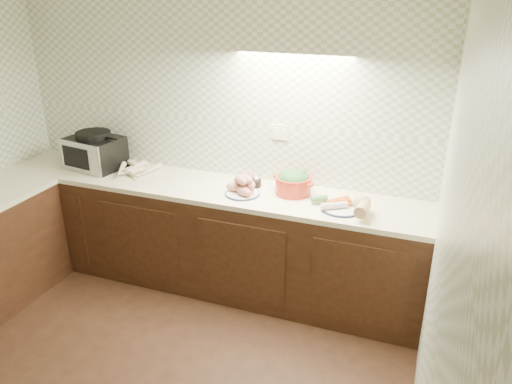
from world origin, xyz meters
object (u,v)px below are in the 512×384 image
(parsnip_pile, at_px, (140,172))
(onion_bowl, at_px, (252,181))
(toaster_oven, at_px, (95,151))
(dutch_oven, at_px, (293,182))
(sweet_potato_plate, at_px, (243,187))
(veg_plate, at_px, (350,204))

(parsnip_pile, distance_m, onion_bowl, 0.97)
(toaster_oven, xyz_separation_m, parsnip_pile, (0.48, -0.05, -0.12))
(onion_bowl, distance_m, dutch_oven, 0.36)
(parsnip_pile, height_order, sweet_potato_plate, sweet_potato_plate)
(toaster_oven, relative_size, parsnip_pile, 1.35)
(toaster_oven, bearing_deg, sweet_potato_plate, 4.38)
(veg_plate, bearing_deg, parsnip_pile, 177.96)
(parsnip_pile, bearing_deg, toaster_oven, 174.23)
(sweet_potato_plate, xyz_separation_m, onion_bowl, (0.00, 0.18, -0.02))
(dutch_oven, height_order, veg_plate, dutch_oven)
(onion_bowl, xyz_separation_m, veg_plate, (0.83, -0.19, 0.01))
(onion_bowl, bearing_deg, sweet_potato_plate, -90.56)
(dutch_oven, xyz_separation_m, veg_plate, (0.47, -0.16, -0.04))
(onion_bowl, height_order, veg_plate, veg_plate)
(toaster_oven, distance_m, veg_plate, 2.27)
(sweet_potato_plate, distance_m, dutch_oven, 0.39)
(toaster_oven, bearing_deg, veg_plate, 5.66)
(toaster_oven, bearing_deg, onion_bowl, 11.59)
(sweet_potato_plate, height_order, onion_bowl, sweet_potato_plate)
(parsnip_pile, relative_size, sweet_potato_plate, 1.33)
(toaster_oven, bearing_deg, parsnip_pile, 2.72)
(toaster_oven, height_order, dutch_oven, toaster_oven)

